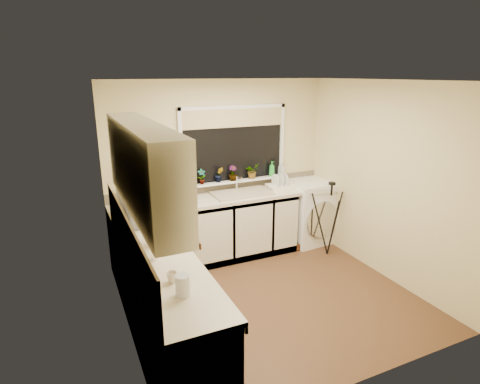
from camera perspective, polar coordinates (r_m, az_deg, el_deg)
name	(u,v)px	position (r m, az deg, el deg)	size (l,w,h in m)	color
floor	(269,296)	(4.81, 4.23, -14.82)	(3.20, 3.20, 0.00)	brown
ceiling	(274,80)	(4.10, 4.99, 15.78)	(3.20, 3.20, 0.00)	white
wall_back	(220,168)	(5.61, -2.87, 3.45)	(3.20, 3.20, 0.00)	beige
wall_front	(368,252)	(3.16, 17.98, -8.23)	(3.20, 3.20, 0.00)	beige
wall_left	(120,219)	(3.82, -16.96, -3.76)	(3.00, 3.00, 0.00)	beige
wall_right	(384,181)	(5.24, 20.08, 1.47)	(3.00, 3.00, 0.00)	beige
base_cabinet_back	(207,231)	(5.47, -4.75, -5.68)	(2.55, 0.60, 0.86)	silver
base_cabinet_left	(165,303)	(3.95, -10.83, -15.50)	(0.54, 2.40, 0.86)	silver
worktop_back	(229,197)	(5.43, -1.64, -0.76)	(3.20, 0.60, 0.04)	beige
worktop_left	(162,260)	(3.73, -11.22, -9.63)	(0.60, 2.40, 0.04)	beige
upper_cabinet	(143,167)	(3.25, -13.89, 3.54)	(0.28, 1.90, 0.70)	silver
splashback_left	(128,241)	(3.58, -15.94, -6.79)	(0.02, 2.40, 0.45)	beige
splashback_back	(221,186)	(5.66, -2.79, 0.91)	(3.20, 0.02, 0.14)	beige
window_glass	(233,145)	(5.60, -0.95, 6.85)	(1.50, 0.02, 1.00)	black
window_blind	(234,118)	(5.53, -0.86, 10.64)	(1.50, 0.02, 0.25)	tan
windowsill	(235,181)	(5.67, -0.70, 1.63)	(1.60, 0.14, 0.03)	white
sink	(242,193)	(5.50, 0.27, -0.17)	(0.82, 0.46, 0.03)	tan
faucet	(237,183)	(5.63, -0.50, 1.36)	(0.03, 0.03, 0.24)	silver
washing_machine	(308,211)	(6.17, 9.85, -2.74)	(0.68, 0.65, 0.96)	white
laptop	(182,197)	(5.19, -8.44, -0.77)	(0.34, 0.29, 0.25)	#ABACB4
kettle	(158,234)	(3.95, -11.80, -6.01)	(0.17, 0.17, 0.22)	white
dish_rack	(281,187)	(5.78, 5.95, 0.76)	(0.39, 0.29, 0.06)	white
tripod	(330,219)	(5.73, 12.84, -3.83)	(0.53, 0.53, 1.08)	black
glass_jug	(183,285)	(3.09, -8.29, -13.22)	(0.11, 0.11, 0.16)	silver
steel_jar	(154,254)	(3.68, -12.28, -8.82)	(0.07, 0.07, 0.10)	white
microwave	(142,206)	(4.62, -14.01, -1.99)	(0.61, 0.41, 0.34)	white
plant_a	(202,177)	(5.43, -5.56, 2.22)	(0.11, 0.08, 0.21)	#999999
plant_b	(219,175)	(5.53, -3.05, 2.54)	(0.12, 0.10, 0.21)	#999999
plant_c	(233,173)	(5.60, -1.07, 2.74)	(0.12, 0.12, 0.22)	#999999
plant_d	(252,171)	(5.73, 1.76, 3.06)	(0.19, 0.17, 0.22)	#999999
soap_bottle_green	(272,169)	(5.88, 4.64, 3.39)	(0.09, 0.09, 0.22)	green
soap_bottle_clear	(282,169)	(5.98, 6.04, 3.37)	(0.08, 0.08, 0.18)	#999999
cup_back	(290,183)	(5.88, 7.22, 1.25)	(0.14, 0.14, 0.11)	silver
cup_left	(172,277)	(3.30, -9.83, -12.04)	(0.09, 0.09, 0.08)	beige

